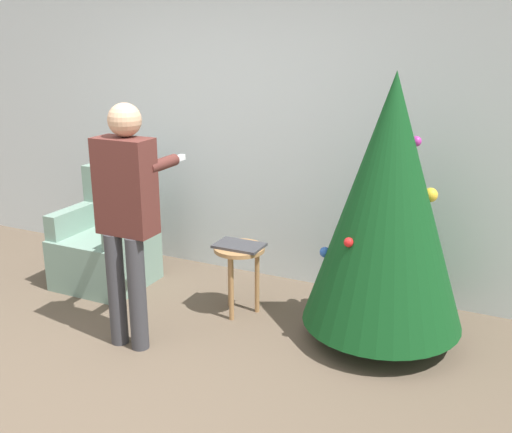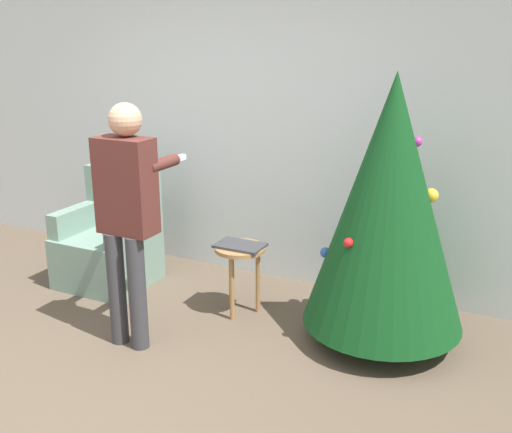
% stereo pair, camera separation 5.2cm
% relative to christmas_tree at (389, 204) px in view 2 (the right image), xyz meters
% --- Properties ---
extents(ground_plane, '(14.00, 14.00, 0.00)m').
position_rel_christmas_tree_xyz_m(ground_plane, '(-1.37, -1.49, -0.99)').
color(ground_plane, brown).
extents(wall_back, '(8.00, 0.06, 2.70)m').
position_rel_christmas_tree_xyz_m(wall_back, '(-1.37, 0.74, 0.36)').
color(wall_back, silver).
rests_on(wall_back, ground_plane).
extents(christmas_tree, '(1.08, 1.08, 1.84)m').
position_rel_christmas_tree_xyz_m(christmas_tree, '(0.00, 0.00, 0.00)').
color(christmas_tree, brown).
rests_on(christmas_tree, ground_plane).
extents(armchair, '(0.71, 0.67, 0.96)m').
position_rel_christmas_tree_xyz_m(armchair, '(-2.34, -0.01, -0.65)').
color(armchair, gray).
rests_on(armchair, ground_plane).
extents(person_standing, '(0.40, 0.57, 1.64)m').
position_rel_christmas_tree_xyz_m(person_standing, '(-1.52, -0.77, -0.02)').
color(person_standing, '#38383D').
rests_on(person_standing, ground_plane).
extents(side_stool, '(0.38, 0.38, 0.53)m').
position_rel_christmas_tree_xyz_m(side_stool, '(-1.07, -0.06, -0.55)').
color(side_stool, '#A37547').
rests_on(side_stool, ground_plane).
extents(laptop, '(0.36, 0.24, 0.02)m').
position_rel_christmas_tree_xyz_m(laptop, '(-1.07, -0.06, -0.44)').
color(laptop, '#38383D').
rests_on(laptop, side_stool).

